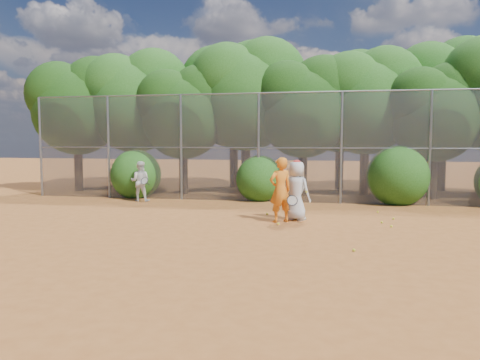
# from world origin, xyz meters

# --- Properties ---
(ground) EXTENTS (80.00, 80.00, 0.00)m
(ground) POSITION_xyz_m (0.00, 0.00, 0.00)
(ground) COLOR #995422
(ground) RESTS_ON ground
(fence_back) EXTENTS (20.05, 0.09, 4.03)m
(fence_back) POSITION_xyz_m (-0.12, 6.00, 2.05)
(fence_back) COLOR gray
(fence_back) RESTS_ON ground
(tree_0) EXTENTS (4.38, 3.81, 6.00)m
(tree_0) POSITION_xyz_m (-9.44, 8.04, 3.93)
(tree_0) COLOR black
(tree_0) RESTS_ON ground
(tree_1) EXTENTS (4.64, 4.03, 6.35)m
(tree_1) POSITION_xyz_m (-6.94, 8.54, 4.16)
(tree_1) COLOR black
(tree_1) RESTS_ON ground
(tree_2) EXTENTS (3.99, 3.47, 5.47)m
(tree_2) POSITION_xyz_m (-4.45, 7.83, 3.58)
(tree_2) COLOR black
(tree_2) RESTS_ON ground
(tree_3) EXTENTS (4.89, 4.26, 6.70)m
(tree_3) POSITION_xyz_m (-1.94, 8.84, 4.40)
(tree_3) COLOR black
(tree_3) RESTS_ON ground
(tree_4) EXTENTS (4.19, 3.64, 5.73)m
(tree_4) POSITION_xyz_m (0.55, 8.24, 3.76)
(tree_4) COLOR black
(tree_4) RESTS_ON ground
(tree_5) EXTENTS (4.51, 3.92, 6.17)m
(tree_5) POSITION_xyz_m (3.06, 9.04, 4.05)
(tree_5) COLOR black
(tree_5) RESTS_ON ground
(tree_6) EXTENTS (3.86, 3.36, 5.29)m
(tree_6) POSITION_xyz_m (5.55, 8.03, 3.47)
(tree_6) COLOR black
(tree_6) RESTS_ON ground
(tree_9) EXTENTS (4.83, 4.20, 6.62)m
(tree_9) POSITION_xyz_m (-7.94, 10.84, 4.34)
(tree_9) COLOR black
(tree_9) RESTS_ON ground
(tree_10) EXTENTS (5.15, 4.48, 7.06)m
(tree_10) POSITION_xyz_m (-2.93, 11.05, 4.63)
(tree_10) COLOR black
(tree_10) RESTS_ON ground
(tree_11) EXTENTS (4.64, 4.03, 6.35)m
(tree_11) POSITION_xyz_m (2.06, 10.64, 4.16)
(tree_11) COLOR black
(tree_11) RESTS_ON ground
(tree_12) EXTENTS (5.02, 4.37, 6.88)m
(tree_12) POSITION_xyz_m (6.56, 11.24, 4.51)
(tree_12) COLOR black
(tree_12) RESTS_ON ground
(bush_0) EXTENTS (2.00, 2.00, 2.00)m
(bush_0) POSITION_xyz_m (-6.00, 6.30, 1.00)
(bush_0) COLOR #1D4F13
(bush_0) RESTS_ON ground
(bush_1) EXTENTS (1.80, 1.80, 1.80)m
(bush_1) POSITION_xyz_m (-1.00, 6.30, 0.90)
(bush_1) COLOR #1D4F13
(bush_1) RESTS_ON ground
(bush_2) EXTENTS (2.20, 2.20, 2.20)m
(bush_2) POSITION_xyz_m (4.00, 6.30, 1.10)
(bush_2) COLOR #1D4F13
(bush_2) RESTS_ON ground
(player_yellow) EXTENTS (0.91, 0.73, 1.82)m
(player_yellow) POSITION_xyz_m (0.29, 1.77, 0.91)
(player_yellow) COLOR orange
(player_yellow) RESTS_ON ground
(player_teen) EXTENTS (0.99, 0.85, 1.73)m
(player_teen) POSITION_xyz_m (0.71, 2.17, 0.86)
(player_teen) COLOR silver
(player_teen) RESTS_ON ground
(player_white) EXTENTS (0.86, 0.73, 1.50)m
(player_white) POSITION_xyz_m (-5.33, 5.15, 0.75)
(player_white) COLOR silver
(player_white) RESTS_ON ground
(ball_0) EXTENTS (0.07, 0.07, 0.07)m
(ball_0) POSITION_xyz_m (3.06, 2.11, 0.03)
(ball_0) COLOR gold
(ball_0) RESTS_ON ground
(ball_1) EXTENTS (0.07, 0.07, 0.07)m
(ball_1) POSITION_xyz_m (3.46, 2.79, 0.03)
(ball_1) COLOR gold
(ball_1) RESTS_ON ground
(ball_2) EXTENTS (0.07, 0.07, 0.07)m
(ball_2) POSITION_xyz_m (2.17, -1.39, 0.03)
(ball_2) COLOR gold
(ball_2) RESTS_ON ground
(ball_3) EXTENTS (0.07, 0.07, 0.07)m
(ball_3) POSITION_xyz_m (3.25, 1.54, 0.03)
(ball_3) COLOR gold
(ball_3) RESTS_ON ground
(ball_4) EXTENTS (0.07, 0.07, 0.07)m
(ball_4) POSITION_xyz_m (0.29, 1.32, 0.03)
(ball_4) COLOR gold
(ball_4) RESTS_ON ground
(ball_5) EXTENTS (0.07, 0.07, 0.07)m
(ball_5) POSITION_xyz_m (3.13, 4.01, 0.03)
(ball_5) COLOR gold
(ball_5) RESTS_ON ground
(ball_6) EXTENTS (0.07, 0.07, 0.07)m
(ball_6) POSITION_xyz_m (-0.24, 2.94, 0.03)
(ball_6) COLOR gold
(ball_6) RESTS_ON ground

